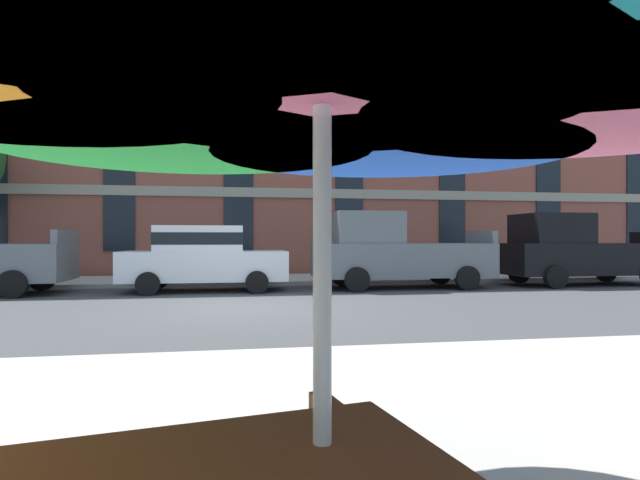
{
  "coord_description": "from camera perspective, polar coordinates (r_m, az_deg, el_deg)",
  "views": [
    {
      "loc": [
        -0.23,
        -10.6,
        1.42
      ],
      "look_at": [
        2.14,
        3.2,
        1.4
      ],
      "focal_mm": 28.77,
      "sensor_mm": 36.0,
      "label": 1
    }
  ],
  "objects": [
    {
      "name": "patio_umbrella",
      "position": [
        1.74,
        0.25,
        21.04
      ],
      "size": [
        3.93,
        3.65,
        2.31
      ],
      "color": "silver",
      "rests_on": "ground"
    },
    {
      "name": "sidewalk_far",
      "position": [
        17.46,
        -8.97,
        -4.39
      ],
      "size": [
        56.0,
        3.6,
        0.12
      ],
      "primitive_type": "cube",
      "color": "#B2ADA3",
      "rests_on": "ground"
    },
    {
      "name": "pickup_black",
      "position": [
        17.75,
        26.58,
        -1.19
      ],
      "size": [
        5.1,
        2.12,
        2.2
      ],
      "color": "black",
      "rests_on": "ground"
    },
    {
      "name": "ground_plane",
      "position": [
        10.7,
        -8.49,
        -7.54
      ],
      "size": [
        120.0,
        120.0,
        0.0
      ],
      "primitive_type": "plane",
      "color": "#424244"
    },
    {
      "name": "pickup_gray_midblock",
      "position": [
        15.04,
        8.23,
        -1.42
      ],
      "size": [
        5.1,
        2.12,
        2.2
      ],
      "color": "slate",
      "rests_on": "ground"
    },
    {
      "name": "sedan_white",
      "position": [
        14.33,
        -12.86,
        -1.8
      ],
      "size": [
        4.4,
        1.98,
        1.78
      ],
      "color": "silver",
      "rests_on": "ground"
    },
    {
      "name": "apartment_building",
      "position": [
        26.43,
        -9.21,
        14.5
      ],
      "size": [
        38.57,
        12.08,
        16.0
      ],
      "color": "#934C3D",
      "rests_on": "ground"
    }
  ]
}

